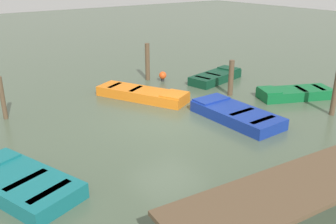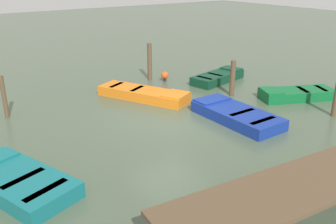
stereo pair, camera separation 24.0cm
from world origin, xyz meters
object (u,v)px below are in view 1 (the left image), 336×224
object	(u,v)px
dock_segment	(301,187)
rowboat_dark_green	(216,77)
rowboat_orange	(143,94)
rowboat_teal	(20,183)
mooring_piling_far_right	(147,62)
mooring_piling_far_left	(231,78)
rowboat_green	(295,93)
mooring_piling_near_right	(336,87)
mooring_piling_center	(3,98)
marker_buoy	(163,76)
rowboat_blue	(236,114)

from	to	relation	value
dock_segment	rowboat_dark_green	bearing A→B (deg)	-118.20
rowboat_orange	rowboat_teal	xyz separation A→B (m)	(6.11, 4.06, 0.00)
mooring_piling_far_right	mooring_piling_far_left	size ratio (longest dim) A/B	1.17
rowboat_dark_green	rowboat_green	xyz separation A→B (m)	(-0.94, 3.82, -0.00)
mooring_piling_near_right	rowboat_dark_green	bearing A→B (deg)	-85.67
dock_segment	rowboat_dark_green	size ratio (longest dim) A/B	2.08
rowboat_green	mooring_piling_center	xyz separation A→B (m)	(10.42, -4.74, 0.57)
rowboat_teal	rowboat_green	world-z (taller)	same
dock_segment	mooring_piling_far_left	size ratio (longest dim) A/B	4.22
rowboat_green	mooring_piling_far_left	bearing A→B (deg)	-20.59
rowboat_orange	marker_buoy	world-z (taller)	marker_buoy
dock_segment	mooring_piling_far_right	distance (m)	11.56
rowboat_dark_green	marker_buoy	world-z (taller)	marker_buoy
dock_segment	rowboat_green	bearing A→B (deg)	-138.00
mooring_piling_center	marker_buoy	distance (m)	7.42
rowboat_orange	rowboat_dark_green	world-z (taller)	same
rowboat_orange	marker_buoy	bearing A→B (deg)	100.42
dock_segment	rowboat_orange	distance (m)	8.94
rowboat_teal	mooring_piling_center	world-z (taller)	mooring_piling_center
rowboat_teal	marker_buoy	size ratio (longest dim) A/B	7.19
marker_buoy	rowboat_orange	bearing A→B (deg)	36.79
mooring_piling_far_right	rowboat_teal	bearing A→B (deg)	38.92
rowboat_orange	rowboat_green	bearing A→B (deg)	28.47
mooring_piling_far_right	rowboat_green	bearing A→B (deg)	120.26
dock_segment	mooring_piling_far_right	world-z (taller)	mooring_piling_far_right
dock_segment	rowboat_green	distance (m)	8.59
rowboat_green	rowboat_teal	bearing A→B (deg)	26.09
rowboat_blue	mooring_piling_far_left	bearing A→B (deg)	-41.66
rowboat_orange	rowboat_teal	distance (m)	7.34
dock_segment	rowboat_teal	world-z (taller)	dock_segment
rowboat_orange	mooring_piling_far_left	xyz separation A→B (m)	(-3.31, 1.79, 0.55)
mooring_piling_far_right	mooring_piling_center	world-z (taller)	mooring_piling_far_right
rowboat_green	marker_buoy	xyz separation A→B (m)	(3.03, -5.30, 0.07)
mooring_piling_center	rowboat_blue	bearing A→B (deg)	143.23
mooring_piling_near_right	mooring_piling_far_right	bearing A→B (deg)	-69.53
mooring_piling_far_right	mooring_piling_center	size ratio (longest dim) A/B	1.14
rowboat_teal	mooring_piling_near_right	world-z (taller)	mooring_piling_near_right
rowboat_orange	rowboat_dark_green	bearing A→B (deg)	65.58
rowboat_orange	marker_buoy	xyz separation A→B (m)	(-2.18, -1.63, 0.07)
dock_segment	mooring_piling_far_left	distance (m)	8.57
rowboat_blue	rowboat_green	distance (m)	3.76
dock_segment	rowboat_green	world-z (taller)	dock_segment
rowboat_blue	rowboat_teal	bearing A→B (deg)	90.54
rowboat_orange	mooring_piling_near_right	distance (m)	7.44
mooring_piling_near_right	dock_segment	bearing A→B (deg)	25.69
rowboat_dark_green	rowboat_green	bearing A→B (deg)	-88.01
dock_segment	mooring_piling_far_right	xyz separation A→B (m)	(-3.42, -11.04, 0.05)
rowboat_dark_green	rowboat_blue	bearing A→B (deg)	-136.54
rowboat_orange	mooring_piling_center	distance (m)	5.34
marker_buoy	mooring_piling_center	bearing A→B (deg)	4.36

